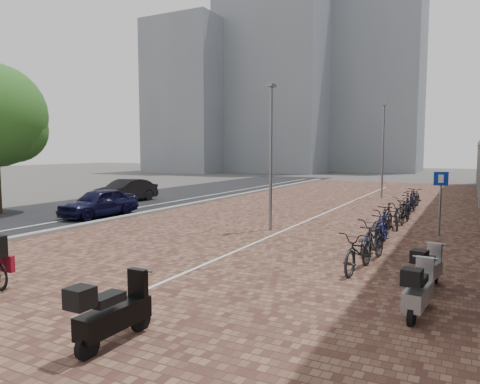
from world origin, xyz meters
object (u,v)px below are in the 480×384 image
scooter_front (427,268)px  parking_sign (440,194)px  car_dark (126,191)px  car_navy (99,203)px  scooter_back (419,289)px  scooter_mid (114,311)px

scooter_front → parking_sign: size_ratio=0.63×
car_dark → parking_sign: size_ratio=1.78×
car_navy → car_dark: bearing=124.7°
car_dark → scooter_back: car_dark is taller
scooter_front → parking_sign: (-0.17, 6.60, 1.00)m
car_navy → scooter_front: car_navy is taller
car_dark → scooter_mid: car_dark is taller
scooter_front → scooter_back: scooter_back is taller
parking_sign → car_navy: bearing=173.6°
scooter_mid → parking_sign: (3.83, 11.72, 0.94)m
scooter_mid → scooter_back: bearing=41.0°
car_dark → scooter_mid: bearing=-44.7°
car_dark → scooter_back: 20.26m
scooter_back → scooter_mid: bearing=-134.2°
car_navy → scooter_back: (14.00, -6.39, -0.13)m
car_dark → scooter_back: bearing=-29.7°
scooter_back → car_navy: bearing=161.1°
car_navy → parking_sign: 13.99m
scooter_front → scooter_back: bearing=-78.2°
car_navy → scooter_back: size_ratio=2.53×
car_dark → parking_sign: (16.65, -2.96, 0.83)m
car_navy → parking_sign: size_ratio=1.67×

